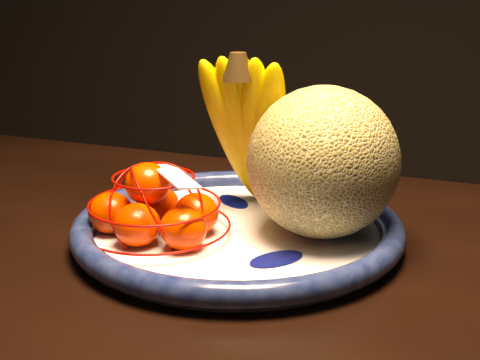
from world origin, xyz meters
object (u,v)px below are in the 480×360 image
(cantaloupe, at_px, (323,162))
(mandarin_bag, at_px, (155,211))
(dining_table, at_px, (132,319))
(fruit_bowl, at_px, (238,229))
(banana_bunch, at_px, (249,124))

(cantaloupe, distance_m, mandarin_bag, 0.19)
(dining_table, distance_m, cantaloupe, 0.27)
(dining_table, xyz_separation_m, mandarin_bag, (0.02, 0.03, 0.12))
(fruit_bowl, distance_m, cantaloupe, 0.13)
(cantaloupe, bearing_deg, dining_table, -154.81)
(banana_bunch, height_order, mandarin_bag, banana_bunch)
(dining_table, height_order, fruit_bowl, fruit_bowl)
(cantaloupe, bearing_deg, banana_bunch, 147.15)
(fruit_bowl, relative_size, banana_bunch, 1.78)
(cantaloupe, xyz_separation_m, banana_bunch, (-0.10, 0.07, 0.02))
(fruit_bowl, xyz_separation_m, banana_bunch, (-0.01, 0.08, 0.11))
(mandarin_bag, bearing_deg, banana_bunch, 58.60)
(dining_table, relative_size, mandarin_bag, 6.74)
(dining_table, xyz_separation_m, cantaloupe, (0.19, 0.09, 0.17))
(fruit_bowl, xyz_separation_m, mandarin_bag, (-0.08, -0.05, 0.03))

